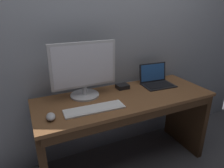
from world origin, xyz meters
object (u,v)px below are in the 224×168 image
Objects in this scene: external_monitor at (84,70)px; wired_keyboard at (95,109)px; laptop_black at (156,80)px; computer_mouse at (51,117)px; external_drive_box at (122,86)px.

wired_keyboard is at bearing -92.17° from external_monitor.
computer_mouse is (-1.11, -0.26, -0.03)m from laptop_black.
external_monitor reaches higher than external_drive_box.
computer_mouse is at bearing -179.21° from wired_keyboard.
laptop_black reaches higher than wired_keyboard.
external_drive_box is at bearing 36.25° from wired_keyboard.
external_drive_box is at bearing 172.91° from laptop_black.
laptop_black is at bearing 17.37° from computer_mouse.
external_drive_box is at bearing 26.55° from computer_mouse.
external_drive_box reaches higher than wired_keyboard.
laptop_black is 2.83× the size of external_drive_box.
computer_mouse reaches higher than wired_keyboard.
computer_mouse reaches higher than external_drive_box.
wired_keyboard is (-0.77, -0.25, -0.04)m from laptop_black.
laptop_black reaches higher than external_drive_box.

